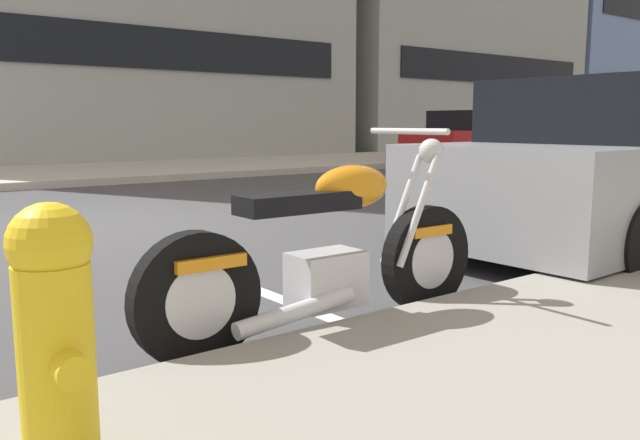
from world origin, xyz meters
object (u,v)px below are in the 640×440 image
object	(u,v)px
car_opposite_curb	(476,140)
fire_hydrant	(55,329)
parked_motorcycle	(330,257)
parked_car_across_street	(623,170)

from	to	relation	value
car_opposite_curb	fire_hydrant	size ratio (longest dim) A/B	5.26
car_opposite_curb	fire_hydrant	xyz separation A→B (m)	(-13.54, -9.41, -0.14)
parked_motorcycle	car_opposite_curb	world-z (taller)	car_opposite_curb
car_opposite_curb	fire_hydrant	distance (m)	16.49
fire_hydrant	parked_car_across_street	bearing A→B (deg)	12.18
parked_car_across_street	car_opposite_curb	world-z (taller)	parked_car_across_street
parked_car_across_street	fire_hydrant	bearing A→B (deg)	-169.43
parked_motorcycle	parked_car_across_street	xyz separation A→B (m)	(3.87, 0.40, 0.28)
fire_hydrant	parked_motorcycle	bearing A→B (deg)	25.51
parked_car_across_street	fire_hydrant	world-z (taller)	parked_car_across_street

